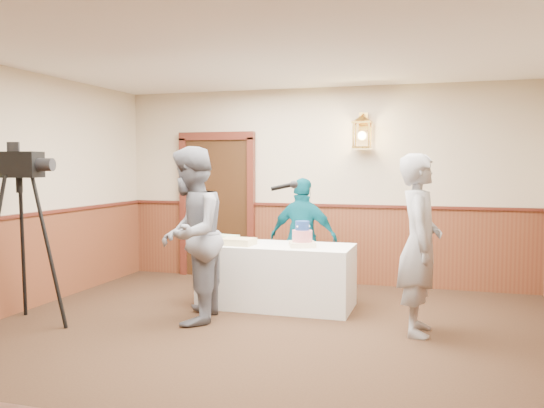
# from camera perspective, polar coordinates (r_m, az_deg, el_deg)

# --- Properties ---
(ground) EXTENTS (7.00, 7.00, 0.00)m
(ground) POSITION_cam_1_polar(r_m,az_deg,el_deg) (5.23, -3.39, -15.12)
(ground) COLOR black
(ground) RESTS_ON ground
(room_shell) EXTENTS (6.02, 7.02, 2.81)m
(room_shell) POSITION_cam_1_polar(r_m,az_deg,el_deg) (5.39, -2.32, 1.96)
(room_shell) COLOR #C2AD91
(room_shell) RESTS_ON ground
(display_table) EXTENTS (1.80, 0.80, 0.75)m
(display_table) POSITION_cam_1_polar(r_m,az_deg,el_deg) (6.94, 0.48, -7.11)
(display_table) COLOR white
(display_table) RESTS_ON ground
(tiered_cake) EXTENTS (0.37, 0.37, 0.30)m
(tiered_cake) POSITION_cam_1_polar(r_m,az_deg,el_deg) (6.70, 3.02, -3.25)
(tiered_cake) COLOR #F8E6BE
(tiered_cake) RESTS_ON display_table
(sheet_cake_yellow) EXTENTS (0.40, 0.32, 0.08)m
(sheet_cake_yellow) POSITION_cam_1_polar(r_m,az_deg,el_deg) (6.87, -3.39, -3.74)
(sheet_cake_yellow) COLOR #F3DE91
(sheet_cake_yellow) RESTS_ON display_table
(sheet_cake_green) EXTENTS (0.33, 0.28, 0.07)m
(sheet_cake_green) POSITION_cam_1_polar(r_m,az_deg,el_deg) (7.25, -4.66, -3.38)
(sheet_cake_green) COLOR #A5CB8F
(sheet_cake_green) RESTS_ON display_table
(interviewer) EXTENTS (1.61, 1.04, 1.90)m
(interviewer) POSITION_cam_1_polar(r_m,az_deg,el_deg) (6.25, -8.08, -3.05)
(interviewer) COLOR slate
(interviewer) RESTS_ON ground
(baker) EXTENTS (0.46, 0.68, 1.82)m
(baker) POSITION_cam_1_polar(r_m,az_deg,el_deg) (5.96, 14.41, -3.89)
(baker) COLOR gray
(baker) RESTS_ON ground
(assistant_p) EXTENTS (0.94, 0.49, 1.54)m
(assistant_p) POSITION_cam_1_polar(r_m,az_deg,el_deg) (7.36, 3.12, -3.38)
(assistant_p) COLOR #064A59
(assistant_p) RESTS_ON ground
(tv_camera_rig) EXTENTS (0.72, 0.67, 1.84)m
(tv_camera_rig) POSITION_cam_1_polar(r_m,az_deg,el_deg) (6.58, -23.58, -4.08)
(tv_camera_rig) COLOR black
(tv_camera_rig) RESTS_ON ground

